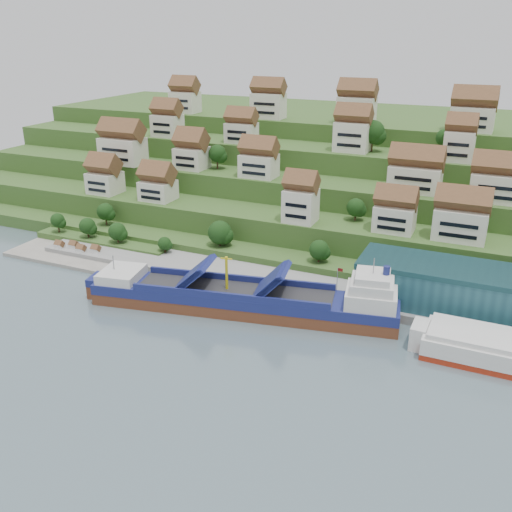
% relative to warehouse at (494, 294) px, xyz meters
% --- Properties ---
extents(ground, '(300.00, 300.00, 0.00)m').
position_rel_warehouse_xyz_m(ground, '(-52.00, -17.00, -7.20)').
color(ground, slate).
rests_on(ground, ground).
extents(quay, '(180.00, 14.00, 2.20)m').
position_rel_warehouse_xyz_m(quay, '(-32.00, -2.00, -6.10)').
color(quay, gray).
rests_on(quay, ground).
extents(pebble_beach, '(45.00, 20.00, 1.00)m').
position_rel_warehouse_xyz_m(pebble_beach, '(-110.00, -5.00, -6.70)').
color(pebble_beach, gray).
rests_on(pebble_beach, ground).
extents(hillside, '(260.00, 128.00, 31.00)m').
position_rel_warehouse_xyz_m(hillside, '(-52.00, 86.55, 3.46)').
color(hillside, '#2D4C1E').
rests_on(hillside, ground).
extents(hillside_village, '(156.34, 63.44, 29.07)m').
position_rel_warehouse_xyz_m(hillside_village, '(-48.61, 44.25, 17.44)').
color(hillside_village, silver).
rests_on(hillside_village, ground).
extents(hillside_trees, '(143.09, 62.30, 31.96)m').
position_rel_warehouse_xyz_m(hillside_trees, '(-66.18, 28.65, 10.14)').
color(hillside_trees, '#1A4015').
rests_on(hillside_trees, ground).
extents(warehouse, '(60.00, 15.00, 10.00)m').
position_rel_warehouse_xyz_m(warehouse, '(0.00, 0.00, 0.00)').
color(warehouse, '#245662').
rests_on(warehouse, quay).
extents(flagpole, '(1.28, 0.16, 8.00)m').
position_rel_warehouse_xyz_m(flagpole, '(-33.89, -7.00, -0.32)').
color(flagpole, gray).
rests_on(flagpole, quay).
extents(beach_huts, '(14.40, 3.70, 2.20)m').
position_rel_warehouse_xyz_m(beach_huts, '(-112.00, -6.25, -5.10)').
color(beach_huts, white).
rests_on(beach_huts, pebble_beach).
extents(cargo_ship, '(72.60, 24.32, 15.84)m').
position_rel_warehouse_xyz_m(cargo_ship, '(-51.62, -17.35, -4.13)').
color(cargo_ship, brown).
rests_on(cargo_ship, ground).
extents(second_ship, '(32.07, 12.12, 9.27)m').
position_rel_warehouse_xyz_m(second_ship, '(4.68, -17.08, -4.40)').
color(second_ship, '#9A2510').
rests_on(second_ship, ground).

